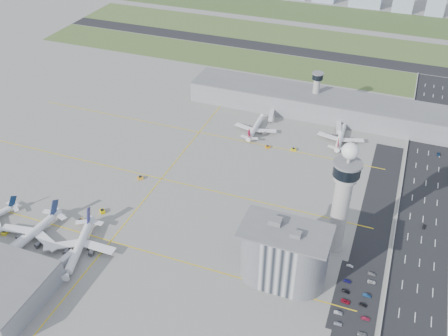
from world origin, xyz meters
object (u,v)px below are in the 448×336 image
(control_tower, at_px, (343,195))
(airplane_near_c, at_px, (78,244))
(car_lot_1, at_px, (338,313))
(car_hw_4, at_px, (424,111))
(car_lot_0, at_px, (338,324))
(car_lot_9, at_px, (367,295))
(tug_4, at_px, (268,147))
(car_lot_10, at_px, (372,282))
(admin_building, at_px, (284,255))
(car_hw_1, at_px, (424,227))
(tug_5, at_px, (293,149))
(car_lot_2, at_px, (345,301))
(car_lot_3, at_px, (346,291))
(airplane_far_b, at_px, (341,133))
(jet_bridge_near_2, at_px, (54,272))
(car_hw_2, at_px, (439,154))
(car_lot_4, at_px, (347,281))
(jet_bridge_far_0, at_px, (272,112))
(car_lot_5, at_px, (350,266))
(tug_3, at_px, (140,178))
(jet_bridge_near_1, at_px, (4,256))
(jet_bridge_far_1, at_px, (339,124))
(tug_2, at_px, (80,221))
(car_lot_8, at_px, (363,305))
(tug_1, at_px, (102,211))
(car_lot_11, at_px, (372,274))
(airplane_far_a, at_px, (256,124))
(car_lot_6, at_px, (362,334))
(tug_0, at_px, (5,232))
(secondary_tower, at_px, (316,89))
(airplane_near_b, at_px, (28,232))
(car_lot_7, at_px, (365,318))

(control_tower, relative_size, airplane_near_c, 1.43)
(car_lot_1, relative_size, car_hw_4, 1.00)
(car_lot_0, bearing_deg, car_lot_9, -29.66)
(car_hw_4, bearing_deg, car_lot_0, -104.78)
(tug_4, distance_m, car_lot_10, 127.65)
(admin_building, height_order, car_hw_1, admin_building)
(tug_5, bearing_deg, airplane_near_c, -55.96)
(car_lot_2, xyz_separation_m, car_lot_3, (-0.84, 6.23, -0.05))
(airplane_far_b, relative_size, car_lot_2, 8.81)
(jet_bridge_near_2, xyz_separation_m, car_hw_2, (174.31, 181.14, -2.28))
(airplane_far_b, height_order, car_lot_4, airplane_far_b)
(jet_bridge_far_0, xyz_separation_m, car_lot_5, (80.34, -135.15, -2.30))
(tug_3, relative_size, car_lot_0, 0.96)
(jet_bridge_near_1, xyz_separation_m, jet_bridge_far_1, (135.00, 193.00, 0.00))
(tug_3, bearing_deg, airplane_near_c, -34.68)
(tug_2, height_order, car_hw_1, tug_2)
(car_lot_1, bearing_deg, car_lot_0, -174.91)
(tug_4, height_order, car_lot_0, tug_4)
(car_lot_8, bearing_deg, admin_building, 93.88)
(car_lot_10, relative_size, car_hw_1, 1.12)
(tug_1, relative_size, car_lot_2, 0.83)
(car_lot_9, xyz_separation_m, car_lot_11, (0.46, 14.72, -0.07))
(airplane_far_a, height_order, car_lot_6, airplane_far_a)
(control_tower, distance_m, car_lot_2, 50.21)
(admin_building, height_order, car_lot_3, admin_building)
(tug_0, relative_size, tug_5, 1.12)
(jet_bridge_far_0, bearing_deg, tug_2, -33.02)
(jet_bridge_far_0, bearing_deg, car_lot_1, 15.70)
(secondary_tower, bearing_deg, tug_3, -123.36)
(car_lot_5, xyz_separation_m, car_lot_6, (11.52, -38.91, 0.02))
(jet_bridge_far_1, xyz_separation_m, car_lot_11, (41.33, -136.71, -2.27))
(jet_bridge_far_1, relative_size, car_hw_1, 4.00)
(tug_2, height_order, tug_3, tug_3)
(airplane_far_a, bearing_deg, secondary_tower, -38.21)
(jet_bridge_near_2, height_order, car_lot_5, jet_bridge_near_2)
(car_lot_0, height_order, car_lot_3, car_lot_0)
(airplane_near_b, relative_size, jet_bridge_near_2, 3.29)
(control_tower, height_order, car_lot_11, control_tower)
(tug_0, bearing_deg, tug_4, -137.55)
(car_lot_2, height_order, car_lot_4, car_lot_4)
(control_tower, xyz_separation_m, car_lot_0, (11.03, -48.27, -34.40))
(car_lot_9, relative_size, car_lot_10, 1.01)
(tug_4, height_order, car_lot_9, tug_4)
(jet_bridge_far_0, distance_m, car_hw_2, 119.92)
(admin_building, distance_m, jet_bridge_far_0, 162.39)
(admin_building, bearing_deg, car_lot_7, -14.62)
(car_lot_6, distance_m, car_hw_4, 221.99)
(tug_4, height_order, car_lot_8, tug_4)
(car_lot_1, xyz_separation_m, car_lot_11, (11.33, 29.52, -0.06))
(airplane_far_a, distance_m, tug_5, 35.88)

